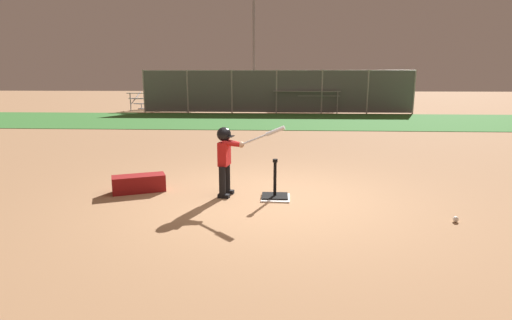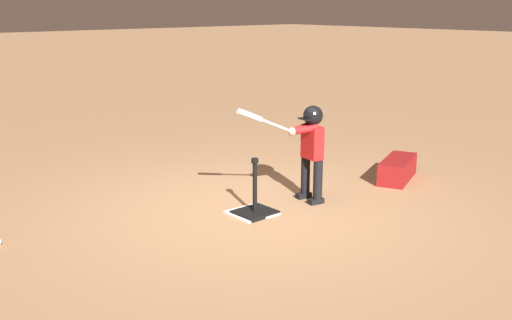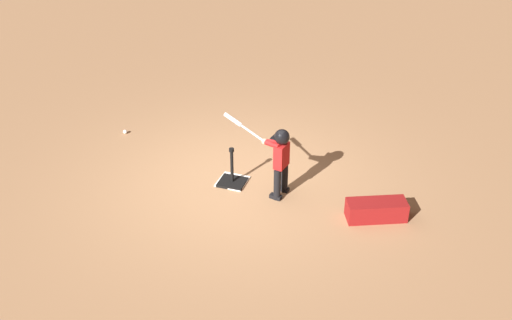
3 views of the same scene
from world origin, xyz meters
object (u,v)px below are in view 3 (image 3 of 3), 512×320
object	(u,v)px
batting_tee	(232,178)
baseball	(125,132)
equipment_bag	(376,210)
batter_child	(279,154)

from	to	relation	value
batting_tee	baseball	size ratio (longest dim) A/B	8.41
batting_tee	equipment_bag	distance (m)	2.26
batting_tee	baseball	world-z (taller)	batting_tee
batter_child	baseball	size ratio (longest dim) A/B	15.62
baseball	equipment_bag	world-z (taller)	equipment_bag
baseball	equipment_bag	xyz separation A→B (m)	(-4.63, 1.15, 0.10)
batter_child	equipment_bag	bearing A→B (deg)	174.11
batter_child	baseball	xyz separation A→B (m)	(3.14, -0.99, -0.66)
batting_tee	baseball	bearing A→B (deg)	-21.42
baseball	batter_child	bearing A→B (deg)	162.41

